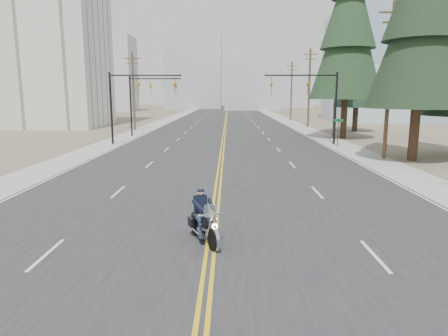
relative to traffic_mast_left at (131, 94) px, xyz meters
name	(u,v)px	position (x,y,z in m)	size (l,w,h in m)	color
ground_plane	(201,333)	(8.98, -32.00, -4.94)	(400.00, 400.00, 0.00)	#776D56
road	(226,120)	(8.98, 38.00, -4.93)	(20.00, 200.00, 0.01)	#303033
sidewalk_left	(166,120)	(-2.52, 38.00, -4.93)	(3.00, 200.00, 0.01)	#A5A5A0
sidewalk_right	(285,120)	(20.48, 38.00, -4.93)	(3.00, 200.00, 0.01)	#A5A5A0
traffic_mast_left	(131,94)	(0.00, 0.00, 0.00)	(7.10, 0.26, 7.00)	black
traffic_mast_right	(315,94)	(17.95, 0.00, 0.00)	(7.10, 0.26, 7.00)	black
traffic_mast_far	(145,95)	(-0.33, 8.00, -0.06)	(6.10, 0.26, 7.00)	black
street_sign	(338,128)	(19.78, -2.00, -3.13)	(0.90, 0.06, 2.62)	black
utility_pole_b	(389,79)	(21.48, -9.00, 1.05)	(2.20, 0.30, 11.50)	brown
utility_pole_c	(336,87)	(21.48, 6.00, 0.79)	(2.20, 0.30, 11.00)	brown
utility_pole_d	(309,87)	(21.48, 21.00, 1.05)	(2.20, 0.30, 11.50)	brown
utility_pole_e	(291,90)	(21.48, 38.00, 0.79)	(2.20, 0.30, 11.00)	brown
utility_pole_left	(133,90)	(-3.52, 16.00, 0.54)	(2.20, 0.30, 10.50)	brown
apartment_block	(39,26)	(-19.02, 23.00, 10.06)	(18.00, 14.00, 30.00)	silver
glass_building	(396,67)	(40.98, 38.00, 5.06)	(24.00, 16.00, 20.00)	#9EB5CC
haze_bldg_a	(110,74)	(-26.02, 83.00, 6.06)	(14.00, 12.00, 22.00)	#B7BCC6
haze_bldg_b	(252,88)	(16.98, 93.00, 2.06)	(18.00, 14.00, 14.00)	#ADB2B7
haze_bldg_c	(366,80)	(48.98, 78.00, 4.06)	(16.00, 12.00, 18.00)	#B7BCC6
haze_bldg_d	(194,72)	(-3.02, 108.00, 8.06)	(20.00, 15.00, 26.00)	#ADB2B7
haze_bldg_e	(292,92)	(33.98, 118.00, 1.06)	(14.00, 14.00, 12.00)	#B7BCC6
haze_bldg_f	(80,86)	(-41.02, 98.00, 3.06)	(12.00, 12.00, 16.00)	#ADB2B7
motorcyclist	(204,217)	(8.74, -26.87, -4.05)	(0.97, 2.27, 1.77)	black
conifer_near	(425,3)	(23.25, -9.83, 6.19)	(7.32, 7.32, 19.38)	#382619
conifer_tall	(349,22)	(22.48, 5.77, 7.66)	(7.90, 7.90, 21.94)	#382619
conifer_far	(359,60)	(26.51, 14.53, 4.33)	(6.03, 6.03, 16.15)	#382619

